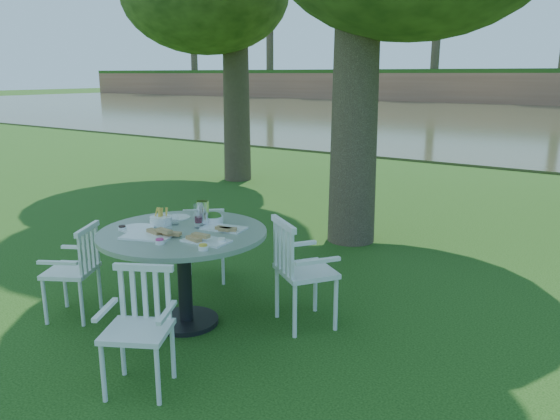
{
  "coord_description": "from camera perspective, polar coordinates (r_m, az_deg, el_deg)",
  "views": [
    {
      "loc": [
        2.89,
        -4.03,
        2.13
      ],
      "look_at": [
        0.0,
        0.2,
        0.85
      ],
      "focal_mm": 35.0,
      "sensor_mm": 36.0,
      "label": 1
    }
  ],
  "objects": [
    {
      "name": "ground",
      "position": [
        5.4,
        -1.21,
        -9.21
      ],
      "size": [
        140.0,
        140.0,
        0.0
      ],
      "primitive_type": "plane",
      "color": "#11360B",
      "rests_on": "ground"
    },
    {
      "name": "tableware",
      "position": [
        4.74,
        -9.92,
        -1.38
      ],
      "size": [
        1.06,
        0.91,
        0.21
      ],
      "color": "white",
      "rests_on": "table"
    },
    {
      "name": "table",
      "position": [
        4.72,
        -10.07,
        -4.02
      ],
      "size": [
        1.42,
        1.42,
        0.84
      ],
      "color": "black",
      "rests_on": "ground"
    },
    {
      "name": "chair_sw",
      "position": [
        5.15,
        -20.24,
        -5.36
      ],
      "size": [
        0.55,
        0.57,
        0.84
      ],
      "rotation": [
        0.0,
        0.0,
        -1.07
      ],
      "color": "white",
      "rests_on": "ground"
    },
    {
      "name": "chair_se",
      "position": [
        3.95,
        -14.32,
        -10.85
      ],
      "size": [
        0.57,
        0.56,
        0.85
      ],
      "rotation": [
        0.0,
        0.0,
        0.49
      ],
      "color": "white",
      "rests_on": "ground"
    },
    {
      "name": "chair_nw",
      "position": [
        5.68,
        -7.85,
        -3.02
      ],
      "size": [
        0.56,
        0.56,
        0.81
      ],
      "rotation": [
        0.0,
        0.0,
        -2.43
      ],
      "color": "white",
      "rests_on": "ground"
    },
    {
      "name": "chair_ne",
      "position": [
        4.65,
        1.66,
        -5.74
      ],
      "size": [
        0.65,
        0.64,
        0.95
      ],
      "rotation": [
        0.0,
        0.0,
        -3.75
      ],
      "color": "white",
      "rests_on": "ground"
    }
  ]
}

